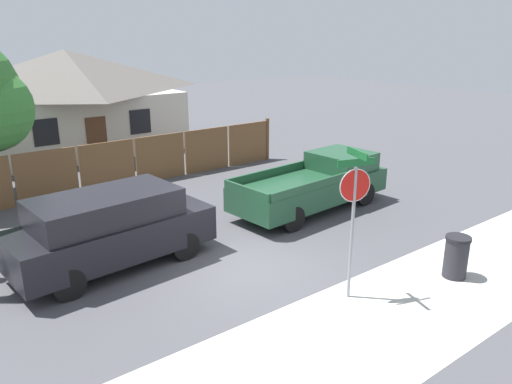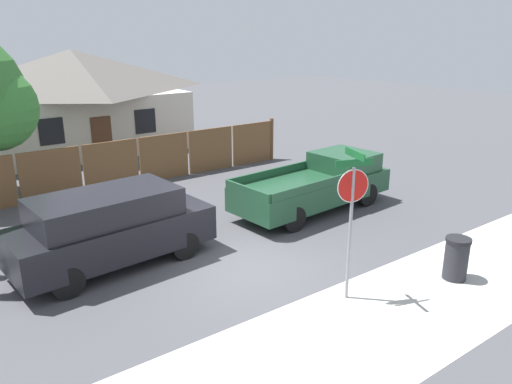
% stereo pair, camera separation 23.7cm
% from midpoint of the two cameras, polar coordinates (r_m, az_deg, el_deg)
% --- Properties ---
extents(ground_plane, '(80.00, 80.00, 0.00)m').
position_cam_midpoint_polar(ground_plane, '(12.37, -1.96, -8.62)').
color(ground_plane, '#47474C').
extents(sidewalk_strip, '(36.00, 3.20, 0.01)m').
position_cam_midpoint_polar(sidewalk_strip, '(10.05, 10.61, -15.74)').
color(sidewalk_strip, beige).
rests_on(sidewalk_strip, ground).
extents(wooden_fence, '(14.96, 0.12, 1.85)m').
position_cam_midpoint_polar(wooden_fence, '(18.86, -16.94, 2.86)').
color(wooden_fence, brown).
rests_on(wooden_fence, ground).
extents(house, '(9.99, 6.91, 4.73)m').
position_cam_midpoint_polar(house, '(25.76, -20.83, 9.92)').
color(house, beige).
rests_on(house, ground).
extents(red_suv, '(4.96, 2.30, 1.88)m').
position_cam_midpoint_polar(red_suv, '(12.57, -16.77, -3.92)').
color(red_suv, black).
rests_on(red_suv, ground).
extents(orange_pickup, '(5.66, 2.40, 1.68)m').
position_cam_midpoint_polar(orange_pickup, '(16.18, 6.42, 0.96)').
color(orange_pickup, '#1E472D').
rests_on(orange_pickup, ground).
extents(stop_sign, '(0.82, 0.73, 3.28)m').
position_cam_midpoint_polar(stop_sign, '(10.39, 10.50, -0.99)').
color(stop_sign, gray).
rests_on(stop_sign, ground).
extents(trash_bin, '(0.58, 0.58, 1.02)m').
position_cam_midpoint_polar(trash_bin, '(12.57, 21.40, -6.90)').
color(trash_bin, '#28282D').
rests_on(trash_bin, ground).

